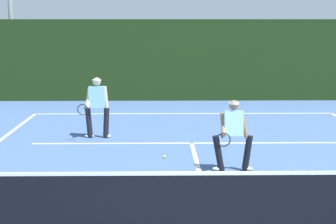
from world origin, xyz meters
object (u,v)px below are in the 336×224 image
at_px(tennis_ball, 164,157).
at_px(player_far, 97,105).
at_px(player_near, 233,133).
at_px(tennis_ball_extra, 212,183).

bearing_deg(tennis_ball, player_far, 128.10).
relative_size(player_near, tennis_ball, 23.36).
xyz_separation_m(player_near, tennis_ball_extra, (-0.53, -1.00, -0.81)).
distance_m(player_near, tennis_ball_extra, 1.39).
distance_m(player_far, tennis_ball_extra, 5.29).
height_order(player_near, tennis_ball, player_near).
relative_size(player_near, player_far, 0.92).
bearing_deg(player_near, tennis_ball_extra, 62.62).
distance_m(player_near, player_far, 4.75).
xyz_separation_m(player_far, tennis_ball, (1.82, -2.32, -0.89)).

